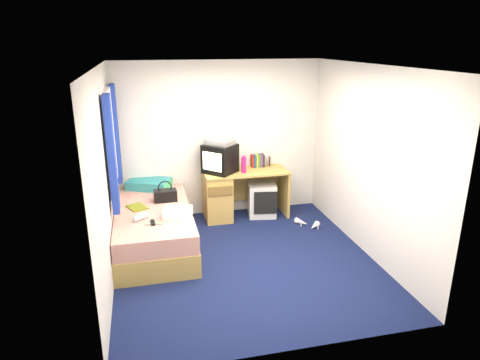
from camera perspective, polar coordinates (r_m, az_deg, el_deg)
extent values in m
plane|color=#0C1438|center=(5.53, 0.72, -10.71)|extent=(3.40, 3.40, 0.00)
plane|color=white|center=(4.85, 0.83, 14.97)|extent=(3.40, 3.40, 0.00)
plane|color=silver|center=(6.67, -2.75, 5.41)|extent=(3.20, 0.00, 3.20)
plane|color=silver|center=(3.54, 7.44, -6.53)|extent=(3.20, 0.00, 3.20)
plane|color=silver|center=(4.94, -17.54, -0.01)|extent=(0.00, 3.40, 3.40)
plane|color=silver|center=(5.65, 16.74, 2.30)|extent=(0.00, 3.40, 3.40)
cube|color=tan|center=(5.96, -11.34, -7.23)|extent=(1.00, 2.00, 0.30)
cube|color=brown|center=(5.62, -6.03, -8.46)|extent=(0.02, 0.70, 0.18)
cube|color=white|center=(5.85, -11.50, -4.84)|extent=(0.98, 1.98, 0.24)
cube|color=#1A56AD|center=(6.58, -12.02, -0.51)|extent=(0.72, 0.61, 0.13)
cube|color=tan|center=(6.60, 0.77, 1.10)|extent=(1.30, 0.55, 0.03)
cube|color=tan|center=(6.63, -3.02, -2.26)|extent=(0.40, 0.52, 0.72)
cube|color=tan|center=(6.89, 5.86, -1.54)|extent=(0.04, 0.52, 0.72)
cube|color=tan|center=(6.98, 2.27, -0.41)|extent=(0.78, 0.03, 0.55)
cube|color=silver|center=(6.80, 2.91, -2.58)|extent=(0.48, 0.48, 0.53)
cube|color=black|center=(6.47, -2.68, 2.87)|extent=(0.59, 0.59, 0.43)
cube|color=beige|center=(6.31, -3.72, 2.46)|extent=(0.24, 0.24, 0.27)
cube|color=silver|center=(6.41, -2.71, 5.06)|extent=(0.48, 0.47, 0.07)
cube|color=maroon|center=(6.77, 1.65, 2.55)|extent=(0.03, 0.13, 0.20)
cube|color=navy|center=(6.78, 1.93, 2.57)|extent=(0.03, 0.13, 0.20)
cube|color=gold|center=(6.79, 2.22, 2.59)|extent=(0.03, 0.13, 0.20)
cube|color=#337F33|center=(6.79, 2.50, 2.60)|extent=(0.03, 0.13, 0.20)
cube|color=#7F337F|center=(6.80, 2.79, 2.62)|extent=(0.03, 0.13, 0.20)
cube|color=#262626|center=(6.81, 3.07, 2.64)|extent=(0.03, 0.13, 0.20)
cube|color=black|center=(6.88, 3.98, 2.51)|extent=(0.06, 0.12, 0.14)
cylinder|color=#CA1C70|center=(6.47, 0.51, 2.00)|extent=(0.09, 0.09, 0.24)
cylinder|color=silver|center=(6.58, -0.70, 2.04)|extent=(0.07, 0.07, 0.19)
cube|color=black|center=(6.02, -9.92, -2.05)|extent=(0.32, 0.19, 0.16)
torus|color=black|center=(5.98, -9.98, -0.99)|extent=(0.19, 0.02, 0.19)
cube|color=white|center=(5.47, -8.29, -4.33)|extent=(0.40, 0.37, 0.11)
cube|color=#BFCE16|center=(5.88, -13.58, -3.54)|extent=(0.31, 0.34, 0.01)
cylinder|color=silver|center=(5.47, -13.13, -4.85)|extent=(0.20, 0.17, 0.07)
cube|color=gold|center=(5.33, -11.38, -5.72)|extent=(0.22, 0.08, 0.01)
cube|color=black|center=(5.35, -11.56, -5.59)|extent=(0.06, 0.16, 0.02)
cube|color=silver|center=(5.75, -17.02, 5.11)|extent=(0.02, 0.90, 1.10)
cube|color=white|center=(5.65, -17.47, 10.95)|extent=(0.06, 1.06, 0.08)
cube|color=white|center=(5.90, -16.40, -0.47)|extent=(0.06, 1.06, 0.08)
cube|color=navy|center=(5.18, -16.77, 3.19)|extent=(0.08, 0.24, 1.40)
cube|color=navy|center=(6.33, -16.24, 5.86)|extent=(0.08, 0.24, 1.40)
cone|color=white|center=(6.58, 8.24, -5.60)|extent=(0.19, 0.23, 0.09)
cone|color=white|center=(6.48, 9.87, -6.09)|extent=(0.22, 0.22, 0.09)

